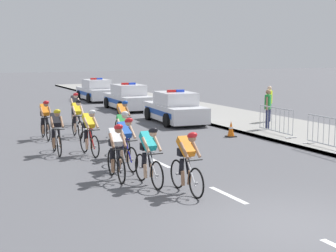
% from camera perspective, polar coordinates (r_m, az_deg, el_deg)
% --- Properties ---
extents(ground_plane, '(160.00, 160.00, 0.00)m').
position_cam_1_polar(ground_plane, '(10.46, 13.61, -10.68)').
color(ground_plane, '#56565B').
extents(sidewalk_slab, '(4.58, 60.00, 0.12)m').
position_cam_1_polar(sidewalk_slab, '(26.00, 7.58, 0.88)').
color(sidewalk_slab, gray).
rests_on(sidewalk_slab, ground).
extents(kerb_edge, '(0.16, 60.00, 0.13)m').
position_cam_1_polar(kerb_edge, '(24.88, 3.30, 0.62)').
color(kerb_edge, '#9E9E99').
rests_on(kerb_edge, ground).
extents(lane_markings_centre, '(0.14, 17.60, 0.01)m').
position_cam_1_polar(lane_markings_centre, '(15.70, -1.04, -4.08)').
color(lane_markings_centre, white).
rests_on(lane_markings_centre, ground).
extents(cyclist_lead, '(0.42, 1.72, 1.56)m').
position_cam_1_polar(cyclist_lead, '(12.16, 2.12, -3.94)').
color(cyclist_lead, black).
rests_on(cyclist_lead, ground).
extents(cyclist_second, '(0.42, 1.72, 1.56)m').
position_cam_1_polar(cyclist_second, '(12.89, -2.14, -3.25)').
color(cyclist_second, black).
rests_on(cyclist_second, ground).
extents(cyclist_third, '(0.44, 1.72, 1.56)m').
position_cam_1_polar(cyclist_third, '(13.52, -5.80, -2.75)').
color(cyclist_third, black).
rests_on(cyclist_third, ground).
extents(cyclist_fourth, '(0.43, 1.72, 1.56)m').
position_cam_1_polar(cyclist_fourth, '(14.74, -4.80, -1.82)').
color(cyclist_fourth, black).
rests_on(cyclist_fourth, ground).
extents(cyclist_fifth, '(0.45, 1.72, 1.56)m').
position_cam_1_polar(cyclist_fifth, '(16.39, -5.05, -0.80)').
color(cyclist_fifth, black).
rests_on(cyclist_fifth, ground).
extents(cyclist_sixth, '(0.43, 1.72, 1.56)m').
position_cam_1_polar(cyclist_sixth, '(17.25, -12.35, -0.51)').
color(cyclist_sixth, black).
rests_on(cyclist_sixth, ground).
extents(cyclist_seventh, '(0.44, 1.72, 1.56)m').
position_cam_1_polar(cyclist_seventh, '(16.87, -8.76, -0.61)').
color(cyclist_seventh, black).
rests_on(cyclist_seventh, ground).
extents(cyclist_eighth, '(0.42, 1.72, 1.56)m').
position_cam_1_polar(cyclist_eighth, '(19.87, -5.07, 0.78)').
color(cyclist_eighth, black).
rests_on(cyclist_eighth, ground).
extents(cyclist_ninth, '(0.42, 1.72, 1.56)m').
position_cam_1_polar(cyclist_ninth, '(20.56, -10.09, 0.93)').
color(cyclist_ninth, black).
rests_on(cyclist_ninth, ground).
extents(cyclist_tenth, '(0.42, 1.72, 1.56)m').
position_cam_1_polar(cyclist_tenth, '(20.39, -13.54, 0.77)').
color(cyclist_tenth, black).
rests_on(cyclist_tenth, ground).
extents(cyclist_eleventh, '(0.44, 1.72, 1.56)m').
position_cam_1_polar(cyclist_eleventh, '(23.97, -10.34, 1.95)').
color(cyclist_eleventh, black).
rests_on(cyclist_eleventh, ground).
extents(police_car_nearest, '(2.28, 4.54, 1.59)m').
position_cam_1_polar(police_car_nearest, '(24.45, 0.78, 1.95)').
color(police_car_nearest, white).
rests_on(police_car_nearest, ground).
extents(police_car_second, '(2.11, 4.45, 1.59)m').
position_cam_1_polar(police_car_second, '(30.20, -4.47, 3.12)').
color(police_car_second, white).
rests_on(police_car_second, ground).
extents(police_car_third, '(2.07, 4.44, 1.59)m').
position_cam_1_polar(police_car_third, '(36.10, -8.01, 3.89)').
color(police_car_third, white).
rests_on(police_car_third, ground).
extents(crowd_barrier_middle, '(0.62, 2.32, 1.07)m').
position_cam_1_polar(crowd_barrier_middle, '(18.04, 17.53, -0.78)').
color(crowd_barrier_middle, '#B7BABF').
rests_on(crowd_barrier_middle, sidewalk_slab).
extents(crowd_barrier_rear, '(0.63, 2.32, 1.07)m').
position_cam_1_polar(crowd_barrier_rear, '(20.74, 11.92, 0.55)').
color(crowd_barrier_rear, '#B7BABF').
rests_on(crowd_barrier_rear, sidewalk_slab).
extents(traffic_cone_near, '(0.36, 0.36, 0.64)m').
position_cam_1_polar(traffic_cone_near, '(20.52, 7.04, -0.36)').
color(traffic_cone_near, black).
rests_on(traffic_cone_near, ground).
extents(spectator_closest, '(0.43, 0.42, 1.68)m').
position_cam_1_polar(spectator_closest, '(24.41, 11.23, 2.73)').
color(spectator_closest, '#23284C').
rests_on(spectator_closest, sidewalk_slab).
extents(spectator_back, '(0.44, 0.41, 1.68)m').
position_cam_1_polar(spectator_back, '(22.07, 11.08, 2.17)').
color(spectator_back, '#23284C').
rests_on(spectator_back, sidewalk_slab).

